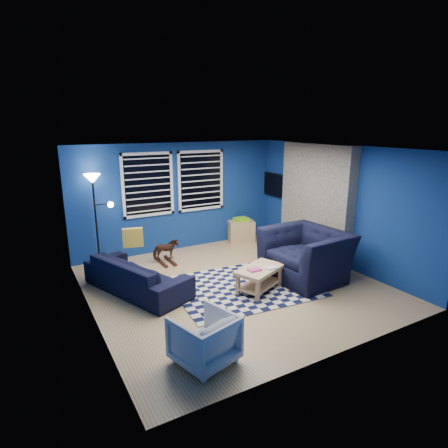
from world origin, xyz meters
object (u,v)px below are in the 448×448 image
Objects in this scene: rocking_horse at (166,250)px; floor_lamp at (95,191)px; tv at (277,185)px; armchair_bent at (204,339)px; armchair_big at (306,255)px; cabinet at (241,231)px; sofa at (137,275)px; coffee_table at (260,274)px.

floor_lamp is at bearing 74.60° from rocking_horse.
tv reaches higher than armchair_bent.
armchair_big is at bearing -114.27° from tv.
armchair_bent reaches higher than cabinet.
sofa is 2.89× the size of cabinet.
armchair_bent is 0.97× the size of cabinet.
armchair_bent is at bearing -136.16° from tv.
rocking_horse is at bearing -118.80° from armchair_bent.
tv is at bearing 151.84° from armchair_big.
coffee_table is (-1.09, -0.03, -0.16)m from armchair_big.
armchair_big is (2.99, -1.04, 0.17)m from sofa.
cabinet is 0.38× the size of floor_lamp.
tv is 1.45m from cabinet.
coffee_table is at bearing -148.58° from rocking_horse.
armchair_big is 2.06× the size of armchair_bent.
cabinet is (3.07, 4.05, -0.05)m from armchair_bent.
floor_lamp is at bearing -132.51° from armchair_big.
floor_lamp is (-3.49, -0.00, 1.31)m from cabinet.
rocking_horse is 0.51× the size of coffee_table.
rocking_horse is at bearing -22.75° from floor_lamp.
tv is at bearing -77.51° from rocking_horse.
coffee_table is at bearing -50.35° from floor_lamp.
floor_lamp is at bearing -10.18° from sofa.
armchair_big is at bearing -128.55° from rocking_horse.
armchair_bent is 3.62m from rocking_horse.
tv is 3.32m from rocking_horse.
armchair_bent is (-3.96, -3.80, -1.08)m from tv.
sofa is at bearing -78.99° from floor_lamp.
rocking_horse is 0.73× the size of cabinet.
rocking_horse is at bearing 114.06° from coffee_table.
armchair_big is at bearing -38.62° from floor_lamp.
rocking_horse is 0.27× the size of floor_lamp.
floor_lamp reaches higher than coffee_table.
tv is 0.68× the size of armchair_big.
armchair_big is 1.40× the size of coffee_table.
floor_lamp reaches higher than sofa.
sofa is 2.01× the size of coffee_table.
rocking_horse is at bearing -149.03° from cabinet.
rocking_horse is (0.95, 1.06, -0.01)m from sofa.
armchair_bent reaches higher than coffee_table.
floor_lamp is at bearing -99.51° from armchair_bent.
cabinet reaches higher than rocking_horse.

